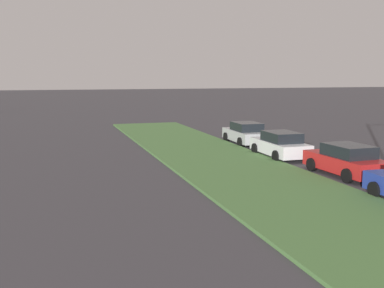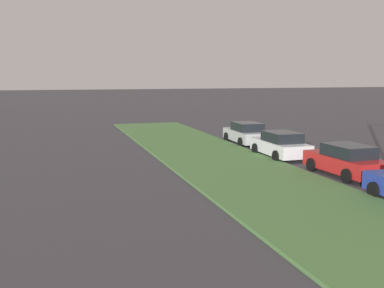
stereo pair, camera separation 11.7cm
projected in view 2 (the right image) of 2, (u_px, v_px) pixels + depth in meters
grass_median at (323, 213)px, 15.49m from camera, size 60.00×6.00×0.12m
parked_car_red at (346, 160)px, 21.42m from camera, size 4.36×2.14×1.47m
parked_car_white at (280, 145)px, 26.22m from camera, size 4.32×2.05×1.47m
parked_car_silver at (246, 133)px, 31.38m from camera, size 4.34×2.10×1.47m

